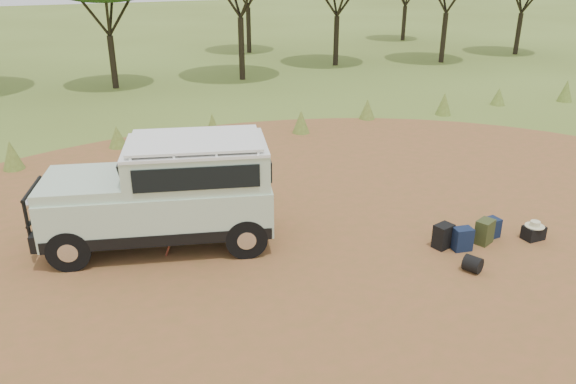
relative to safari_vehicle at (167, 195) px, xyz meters
name	(u,v)px	position (x,y,z in m)	size (l,w,h in m)	color
ground	(334,264)	(2.79, -2.14, -1.10)	(140.00, 140.00, 0.00)	#586624
dirt_clearing	(334,264)	(2.79, -2.14, -1.10)	(23.00, 23.00, 0.01)	brown
grass_fringe	(217,129)	(2.90, 6.53, -0.70)	(36.60, 1.60, 0.90)	#586624
safari_vehicle	(167,195)	(0.00, 0.00, 0.00)	(4.97, 2.92, 2.28)	#B0CBAD
walking_staff	(177,222)	(0.04, -0.67, -0.32)	(0.04, 0.04, 1.66)	maroon
backpack_black	(443,236)	(5.19, -2.38, -0.84)	(0.38, 0.28, 0.52)	black
backpack_navy	(462,239)	(5.50, -2.61, -0.85)	(0.38, 0.27, 0.49)	#13213D
backpack_olive	(484,232)	(6.12, -2.56, -0.83)	(0.38, 0.28, 0.53)	#37431E
duffel_navy	(490,228)	(6.42, -2.39, -0.88)	(0.39, 0.29, 0.43)	#13213D
hard_case	(533,233)	(7.22, -2.82, -0.95)	(0.43, 0.31, 0.31)	black
stuff_sack	(473,264)	(5.13, -3.39, -0.94)	(0.32, 0.32, 0.32)	black
safari_hat	(535,224)	(7.22, -2.82, -0.75)	(0.41, 0.41, 0.12)	beige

